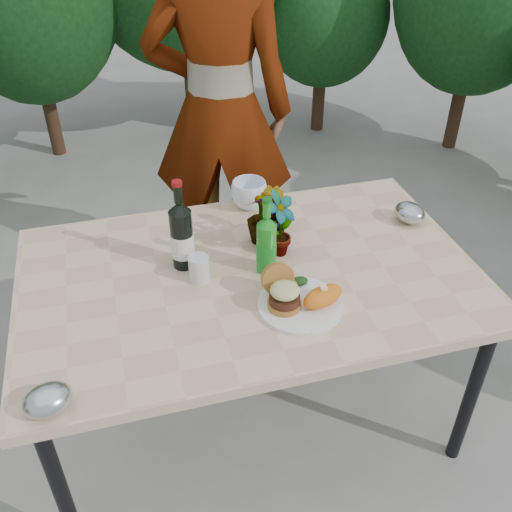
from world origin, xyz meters
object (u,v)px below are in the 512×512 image
object	(u,v)px
dinner_plate	(300,305)
person	(220,112)
patio_table	(250,285)
wine_bottle	(182,236)

from	to	relation	value
dinner_plate	person	bearing A→B (deg)	89.94
patio_table	wine_bottle	bearing A→B (deg)	153.44
patio_table	wine_bottle	world-z (taller)	wine_bottle
dinner_plate	person	world-z (taller)	person
dinner_plate	patio_table	bearing A→B (deg)	116.99
wine_bottle	person	bearing A→B (deg)	57.06
patio_table	dinner_plate	distance (m)	0.25
dinner_plate	wine_bottle	bearing A→B (deg)	135.01
patio_table	person	xyz separation A→B (m)	(0.11, 0.97, 0.26)
patio_table	person	bearing A→B (deg)	83.34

